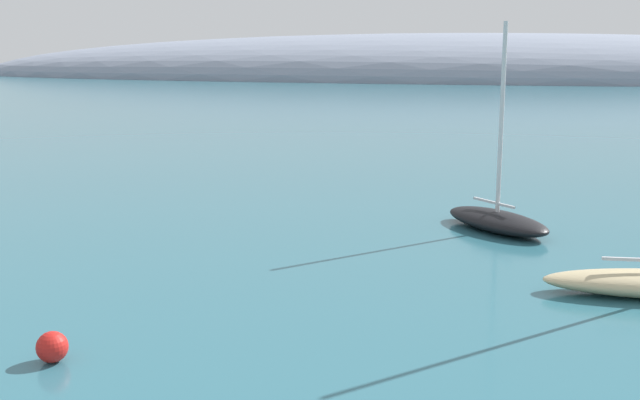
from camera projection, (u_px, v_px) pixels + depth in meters
distant_ridge at (441, 78)px, 209.26m from camera, size 292.93×76.18×24.31m
sailboat_black_mid_mooring at (497, 218)px, 32.74m from camera, size 5.64×5.53×8.77m
mooring_buoy_red at (52, 347)px, 18.90m from camera, size 0.79×0.79×0.79m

